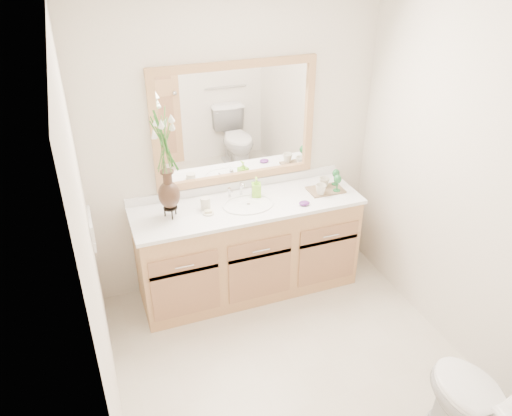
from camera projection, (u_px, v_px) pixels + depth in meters
name	position (u px, v px, depth m)	size (l,w,h in m)	color
floor	(297.00, 371.00, 3.53)	(2.60, 2.60, 0.00)	beige
ceiling	(317.00, 10.00, 2.35)	(2.40, 2.60, 0.02)	white
wall_back	(235.00, 147.00, 4.00)	(2.40, 0.02, 2.40)	white
wall_front	(453.00, 396.00, 1.88)	(2.40, 0.02, 2.40)	white
wall_left	(94.00, 269.00, 2.57)	(0.02, 2.60, 2.40)	white
wall_right	(469.00, 194.00, 3.30)	(0.02, 2.60, 2.40)	white
vanity	(248.00, 249.00, 4.16)	(1.80, 0.55, 0.80)	tan
counter	(248.00, 205.00, 3.95)	(1.84, 0.57, 0.03)	white
sink	(248.00, 211.00, 3.96)	(0.38, 0.34, 0.23)	white
mirror	(236.00, 124.00, 3.88)	(1.32, 0.04, 0.97)	white
switch_plate	(92.00, 231.00, 3.31)	(0.02, 0.12, 0.12)	white
toilet	(480.00, 410.00, 2.81)	(0.42, 0.75, 0.74)	white
flower_vase	(165.00, 151.00, 3.51)	(0.19, 0.19, 0.79)	black
tumbler	(205.00, 203.00, 3.85)	(0.08, 0.08, 0.10)	beige
soap_dish	(208.00, 213.00, 3.81)	(0.09, 0.09, 0.03)	beige
soap_bottle	(256.00, 188.00, 4.03)	(0.07, 0.07, 0.15)	#8BDD34
purple_dish	(304.00, 203.00, 3.92)	(0.09, 0.07, 0.03)	#5D2672
tray	(326.00, 190.00, 4.14)	(0.29, 0.19, 0.01)	brown
mug_left	(321.00, 189.00, 4.04)	(0.09, 0.08, 0.09)	beige
mug_right	(324.00, 182.00, 4.15)	(0.09, 0.08, 0.09)	beige
goblet_front	(338.00, 180.00, 4.07)	(0.06, 0.06, 0.14)	#236933
goblet_back	(336.00, 174.00, 4.17)	(0.06, 0.06, 0.14)	#236933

